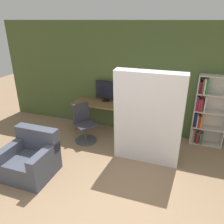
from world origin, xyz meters
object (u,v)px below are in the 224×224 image
bookshelf (206,112)px  mattress_near (148,119)px  monitor (106,91)px  armchair (32,159)px  office_chair (84,127)px

bookshelf → mattress_near: 1.62m
bookshelf → monitor: bearing=-179.9°
monitor → armchair: size_ratio=0.64×
monitor → mattress_near: mattress_near is taller
office_chair → mattress_near: 1.70m
monitor → office_chair: size_ratio=0.61×
monitor → mattress_near: 1.76m
bookshelf → mattress_near: size_ratio=0.86×
monitor → armchair: bearing=-105.8°
monitor → office_chair: 1.08m
office_chair → bookshelf: bookshelf is taller
office_chair → mattress_near: size_ratio=0.48×
office_chair → mattress_near: (1.56, -0.36, 0.59)m
bookshelf → armchair: size_ratio=1.92×
monitor → armchair: (-0.64, -2.25, -0.72)m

